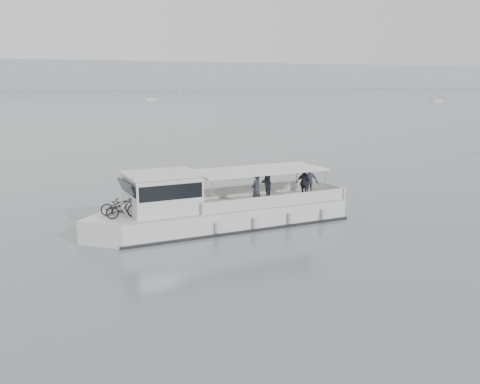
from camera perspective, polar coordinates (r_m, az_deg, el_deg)
name	(u,v)px	position (r m, az deg, el deg)	size (l,w,h in m)	color
ground	(244,242)	(23.22, 0.42, -5.35)	(1400.00, 1400.00, 0.00)	#556064
headland	(3,75)	(580.28, -23.95, 11.33)	(1400.00, 90.00, 28.00)	#939EA8
tour_boat	(209,210)	(25.21, -3.34, -1.90)	(13.00, 3.58, 5.43)	silver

